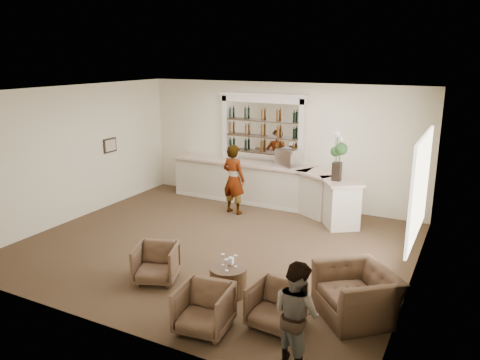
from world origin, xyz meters
name	(u,v)px	position (x,y,z in m)	size (l,w,h in m)	color
ground	(216,245)	(0.00, 0.00, 0.00)	(8.00, 8.00, 0.00)	#4D3426
room_shell	(238,134)	(0.16, 0.71, 2.34)	(8.04, 7.02, 3.32)	beige
bar_counter	(266,185)	(-0.16, 3.00, 0.57)	(5.72, 1.80, 1.14)	beige
back_bar_alcove	(262,129)	(-0.50, 3.41, 2.03)	(2.64, 0.25, 3.00)	white
cocktail_table	(228,281)	(1.28, -1.78, 0.25)	(0.64, 0.64, 0.50)	#4A3320
sommelier	(234,179)	(-0.67, 2.07, 0.91)	(0.66, 0.43, 1.81)	gray
guest	(296,314)	(2.97, -3.00, 0.73)	(0.71, 0.55, 1.47)	gray
armchair_left	(156,263)	(-0.12, -1.94, 0.35)	(0.74, 0.76, 0.69)	brown
armchair_center	(204,309)	(1.48, -2.90, 0.35)	(0.76, 0.78, 0.71)	brown
armchair_right	(276,306)	(2.38, -2.31, 0.34)	(0.73, 0.75, 0.68)	brown
armchair_far	(357,294)	(3.40, -1.48, 0.39)	(1.20, 1.05, 0.78)	brown
espresso_machine	(288,158)	(0.42, 3.06, 1.38)	(0.54, 0.45, 0.47)	#BABABF
flower_vase	(338,153)	(1.94, 2.31, 1.79)	(0.31, 0.31, 1.16)	black
wine_glass_bar_left	(237,158)	(-1.03, 2.94, 1.25)	(0.07, 0.07, 0.21)	white
wine_glass_bar_right	(302,165)	(0.80, 3.06, 1.25)	(0.07, 0.07, 0.21)	white
wine_glass_tbl_a	(223,260)	(1.16, -1.75, 0.60)	(0.07, 0.07, 0.21)	white
wine_glass_tbl_b	(236,261)	(1.38, -1.70, 0.60)	(0.07, 0.07, 0.21)	white
wine_glass_tbl_c	(226,265)	(1.32, -1.91, 0.60)	(0.07, 0.07, 0.21)	white
napkin_holder	(231,261)	(1.26, -1.64, 0.56)	(0.08, 0.08, 0.12)	white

